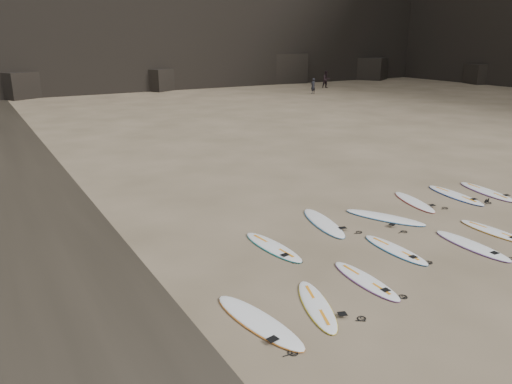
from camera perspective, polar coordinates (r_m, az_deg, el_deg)
ground at (r=14.91m, az=18.37°, el=-6.58°), size 240.00×240.00×0.00m
surfboard_0 at (r=11.60m, az=6.97°, el=-12.72°), size 1.33×2.39×0.08m
surfboard_1 at (r=12.87m, az=12.42°, el=-9.80°), size 0.65×2.39×0.09m
surfboard_2 at (r=14.79m, az=15.61°, el=-6.33°), size 0.59×2.39×0.09m
surfboard_3 at (r=15.80m, az=23.44°, el=-5.60°), size 0.69×2.57×0.09m
surfboard_4 at (r=17.17m, az=25.53°, el=-4.07°), size 0.62×2.35×0.08m
surfboard_5 at (r=14.43m, az=1.95°, el=-6.25°), size 0.80×2.59×0.09m
surfboard_6 at (r=16.34m, az=7.72°, el=-3.47°), size 1.27×2.85×0.10m
surfboard_7 at (r=17.21m, az=14.49°, el=-2.80°), size 1.82×2.74×0.10m
surfboard_8 at (r=19.09m, az=17.62°, el=-1.06°), size 1.22×2.53×0.09m
surfboard_9 at (r=20.40m, az=21.81°, el=-0.31°), size 0.96×2.78×0.10m
surfboard_10 at (r=21.34m, az=24.86°, el=0.06°), size 1.12×2.79×0.10m
surfboard_11 at (r=10.95m, az=0.29°, el=-14.53°), size 1.09×2.82×0.10m
person_a at (r=53.02m, az=6.54°, el=11.95°), size 0.63×0.46×1.59m
person_b at (r=59.06m, az=8.03°, el=12.61°), size 1.04×0.87×1.91m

